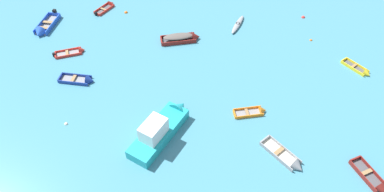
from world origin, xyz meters
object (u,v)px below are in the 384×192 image
(kayak_grey_far_right, at_px, (238,24))
(mooring_buoy_central, at_px, (303,17))
(rowboat_yellow_outer_left, at_px, (362,71))
(mooring_buoy_between_boats_right, at_px, (311,40))
(mooring_buoy_far_field, at_px, (66,124))
(rowboat_grey_back_row_right, at_px, (291,161))
(rowboat_blue_far_back, at_px, (44,29))
(rowboat_red_near_left, at_px, (108,6))
(mooring_buoy_near_foreground, at_px, (126,13))
(rowboat_deep_blue_center, at_px, (84,80))
(rowboat_orange_midfield_right, at_px, (257,111))
(motor_launch_turquoise_far_left, at_px, (162,127))
(rowboat_red_cluster_outer, at_px, (76,51))
(rowboat_maroon_midfield_left, at_px, (184,37))
(rowboat_maroon_back_row_center, at_px, (376,183))

(kayak_grey_far_right, relative_size, mooring_buoy_central, 8.48)
(rowboat_yellow_outer_left, bearing_deg, mooring_buoy_between_boats_right, 116.70)
(mooring_buoy_far_field, bearing_deg, rowboat_grey_back_row_right, -20.92)
(rowboat_blue_far_back, height_order, rowboat_red_near_left, rowboat_blue_far_back)
(mooring_buoy_near_foreground, bearing_deg, rowboat_deep_blue_center, -110.36)
(kayak_grey_far_right, bearing_deg, mooring_buoy_near_foreground, 159.34)
(kayak_grey_far_right, bearing_deg, mooring_buoy_far_field, -146.91)
(rowboat_orange_midfield_right, relative_size, motor_launch_turquoise_far_left, 0.45)
(kayak_grey_far_right, bearing_deg, rowboat_red_cluster_outer, -173.47)
(rowboat_maroon_midfield_left, height_order, rowboat_grey_back_row_right, rowboat_maroon_midfield_left)
(rowboat_red_cluster_outer, height_order, rowboat_red_near_left, rowboat_red_cluster_outer)
(rowboat_yellow_outer_left, height_order, mooring_buoy_central, rowboat_yellow_outer_left)
(motor_launch_turquoise_far_left, xyz_separation_m, mooring_buoy_between_boats_right, (16.56, 9.65, -0.71))
(rowboat_grey_back_row_right, bearing_deg, rowboat_deep_blue_center, 144.04)
(rowboat_grey_back_row_right, height_order, motor_launch_turquoise_far_left, motor_launch_turquoise_far_left)
(rowboat_blue_far_back, bearing_deg, kayak_grey_far_right, -6.58)
(rowboat_red_near_left, height_order, mooring_buoy_far_field, rowboat_red_near_left)
(rowboat_yellow_outer_left, relative_size, kayak_grey_far_right, 0.86)
(rowboat_orange_midfield_right, height_order, rowboat_blue_far_back, rowboat_blue_far_back)
(rowboat_deep_blue_center, height_order, mooring_buoy_far_field, rowboat_deep_blue_center)
(rowboat_orange_midfield_right, height_order, kayak_grey_far_right, rowboat_orange_midfield_right)
(rowboat_maroon_midfield_left, bearing_deg, rowboat_blue_far_back, 164.52)
(rowboat_grey_back_row_right, distance_m, mooring_buoy_central, 19.90)
(motor_launch_turquoise_far_left, distance_m, mooring_buoy_near_foreground, 18.18)
(mooring_buoy_between_boats_right, bearing_deg, mooring_buoy_central, 78.78)
(rowboat_blue_far_back, relative_size, mooring_buoy_between_boats_right, 15.79)
(rowboat_red_near_left, bearing_deg, rowboat_grey_back_row_right, -60.39)
(mooring_buoy_central, bearing_deg, rowboat_grey_back_row_right, -114.64)
(rowboat_maroon_back_row_center, height_order, mooring_buoy_central, rowboat_maroon_back_row_center)
(rowboat_yellow_outer_left, relative_size, motor_launch_turquoise_far_left, 0.48)
(rowboat_red_near_left, relative_size, mooring_buoy_far_field, 9.43)
(rowboat_orange_midfield_right, bearing_deg, rowboat_maroon_midfield_left, 112.72)
(rowboat_deep_blue_center, xyz_separation_m, mooring_buoy_between_boats_right, (23.06, 2.60, -0.15))
(mooring_buoy_central, height_order, mooring_buoy_near_foreground, mooring_buoy_central)
(rowboat_deep_blue_center, relative_size, mooring_buoy_between_boats_right, 12.13)
(motor_launch_turquoise_far_left, bearing_deg, rowboat_blue_far_back, 125.37)
(motor_launch_turquoise_far_left, height_order, mooring_buoy_near_foreground, motor_launch_turquoise_far_left)
(rowboat_orange_midfield_right, relative_size, rowboat_maroon_back_row_center, 0.86)
(rowboat_yellow_outer_left, relative_size, mooring_buoy_far_field, 9.96)
(rowboat_red_near_left, bearing_deg, mooring_buoy_far_field, -100.61)
(rowboat_grey_back_row_right, relative_size, rowboat_deep_blue_center, 1.06)
(rowboat_maroon_midfield_left, relative_size, mooring_buoy_between_boats_right, 14.52)
(kayak_grey_far_right, bearing_deg, rowboat_deep_blue_center, -158.38)
(rowboat_orange_midfield_right, xyz_separation_m, mooring_buoy_near_foreground, (-10.47, 17.11, -0.13))
(rowboat_maroon_midfield_left, bearing_deg, mooring_buoy_between_boats_right, -9.25)
(rowboat_blue_far_back, relative_size, rowboat_red_near_left, 1.62)
(rowboat_red_near_left, distance_m, mooring_buoy_near_foreground, 2.52)
(rowboat_yellow_outer_left, relative_size, rowboat_red_near_left, 1.06)
(rowboat_grey_back_row_right, height_order, rowboat_red_near_left, rowboat_grey_back_row_right)
(rowboat_red_cluster_outer, xyz_separation_m, rowboat_deep_blue_center, (1.04, -4.43, 0.03))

